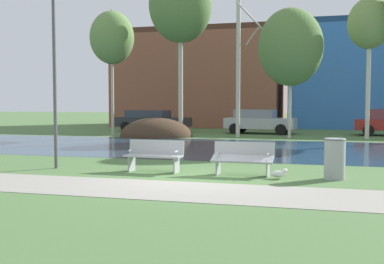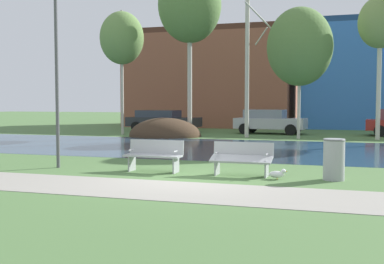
{
  "view_description": "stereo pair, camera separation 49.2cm",
  "coord_description": "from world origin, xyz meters",
  "views": [
    {
      "loc": [
        3.23,
        -11.48,
        1.93
      ],
      "look_at": [
        -0.28,
        1.39,
        1.09
      ],
      "focal_mm": 44.94,
      "sensor_mm": 36.0,
      "label": 1
    },
    {
      "loc": [
        3.71,
        -11.34,
        1.93
      ],
      "look_at": [
        -0.28,
        1.39,
        1.09
      ],
      "focal_mm": 44.94,
      "sensor_mm": 36.0,
      "label": 2
    }
  ],
  "objects": [
    {
      "name": "bench_right",
      "position": [
        1.23,
        0.9,
        0.47
      ],
      "size": [
        1.61,
        0.58,
        0.87
      ],
      "color": "#9EA0A3",
      "rests_on": "ground"
    },
    {
      "name": "soil_mound",
      "position": [
        -5.71,
        13.67,
        0.0
      ],
      "size": [
        4.11,
        3.34,
        2.09
      ],
      "primitive_type": "ellipsoid",
      "color": "#423021",
      "rests_on": "ground"
    },
    {
      "name": "paved_path_strip",
      "position": [
        0.0,
        -1.62,
        0.01
      ],
      "size": [
        60.0,
        2.26,
        0.01
      ],
      "primitive_type": "cube",
      "color": "gray",
      "rests_on": "ground"
    },
    {
      "name": "birch_center_right",
      "position": [
        5.45,
        14.83,
        5.87
      ],
      "size": [
        2.18,
        2.18,
        7.61
      ],
      "color": "beige",
      "rests_on": "ground"
    },
    {
      "name": "birch_far_left",
      "position": [
        -8.71,
        14.53,
        5.65
      ],
      "size": [
        2.57,
        2.57,
        7.27
      ],
      "color": "#BCB7A8",
      "rests_on": "ground"
    },
    {
      "name": "trash_bin",
      "position": [
        3.53,
        0.9,
        0.53
      ],
      "size": [
        0.54,
        0.54,
        1.02
      ],
      "color": "#999B9E",
      "rests_on": "ground"
    },
    {
      "name": "seagull",
      "position": [
        2.19,
        0.61,
        0.13
      ],
      "size": [
        0.47,
        0.17,
        0.27
      ],
      "color": "white",
      "rests_on": "ground"
    },
    {
      "name": "bench_left",
      "position": [
        -1.23,
        0.9,
        0.47
      ],
      "size": [
        1.61,
        0.59,
        0.87
      ],
      "color": "#9EA0A3",
      "rests_on": "ground"
    },
    {
      "name": "building_brick_low",
      "position": [
        -6.27,
        26.34,
        3.75
      ],
      "size": [
        12.67,
        8.05,
        7.49
      ],
      "color": "brown",
      "rests_on": "ground"
    },
    {
      "name": "birch_center_left",
      "position": [
        -1.2,
        14.38,
        4.34
      ],
      "size": [
        1.54,
        2.54,
        8.5
      ],
      "color": "beige",
      "rests_on": "ground"
    },
    {
      "name": "ground_plane",
      "position": [
        0.0,
        10.0,
        0.0
      ],
      "size": [
        120.0,
        120.0,
        0.0
      ],
      "primitive_type": "plane",
      "color": "#4C703D"
    },
    {
      "name": "birch_center",
      "position": [
        1.53,
        14.33,
        4.79
      ],
      "size": [
        3.39,
        3.39,
        6.83
      ],
      "color": "beige",
      "rests_on": "ground"
    },
    {
      "name": "streetlamp",
      "position": [
        -4.22,
        0.84,
        3.75
      ],
      "size": [
        0.32,
        0.32,
        5.66
      ],
      "color": "#4C4C51",
      "rests_on": "ground"
    },
    {
      "name": "birch_left",
      "position": [
        -4.56,
        14.59,
        7.33
      ],
      "size": [
        3.55,
        3.55,
        9.49
      ],
      "color": "#BCB7A8",
      "rests_on": "ground"
    },
    {
      "name": "parked_sedan_second_silver",
      "position": [
        -0.51,
        17.69,
        0.77
      ],
      "size": [
        4.33,
        2.28,
        1.46
      ],
      "color": "#B2B5BC",
      "rests_on": "ground"
    },
    {
      "name": "river_band",
      "position": [
        0.0,
        8.08,
        0.0
      ],
      "size": [
        80.0,
        9.0,
        0.01
      ],
      "primitive_type": "cube",
      "color": "#284256",
      "rests_on": "ground"
    },
    {
      "name": "parked_van_nearest_dark",
      "position": [
        -7.56,
        18.08,
        0.74
      ],
      "size": [
        4.92,
        2.27,
        1.38
      ],
      "color": "#282B30",
      "rests_on": "ground"
    }
  ]
}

